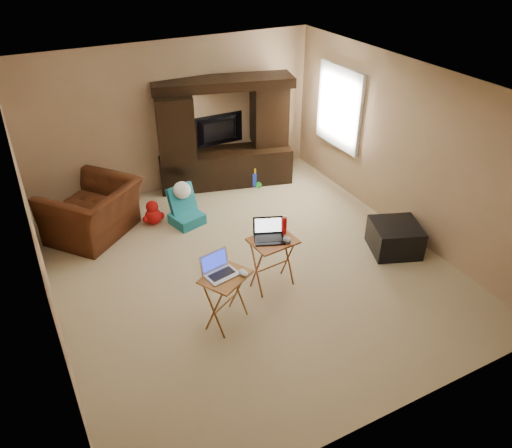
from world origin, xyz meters
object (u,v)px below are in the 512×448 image
child_rocker (186,207)px  mouse_left (243,273)px  recliner (93,211)px  tray_table_right (272,263)px  television (219,131)px  ottoman (395,238)px  tray_table_left (226,299)px  laptop_right (270,232)px  entertainment_center (225,134)px  mouse_right (287,240)px  push_toy (263,173)px  plush_toy (153,212)px  laptop_left (221,267)px  water_bottle (284,225)px

child_rocker → mouse_left: bearing=-109.9°
recliner → tray_table_right: (1.76, -2.29, -0.05)m
television → ottoman: television is taller
tray_table_left → laptop_right: (0.77, 0.37, 0.49)m
entertainment_center → mouse_left: 3.61m
recliner → mouse_right: 3.08m
push_toy → ottoman: ottoman is taller
plush_toy → mouse_right: bearing=-65.9°
recliner → plush_toy: 0.88m
laptop_left → mouse_left: (0.22, -0.10, -0.09)m
laptop_right → mouse_left: 0.74m
laptop_right → mouse_left: bearing=-120.9°
push_toy → tray_table_left: tray_table_left is taller
laptop_left → laptop_right: 0.87m
plush_toy → laptop_right: (0.86, -2.17, 0.63)m
tray_table_left → water_bottle: water_bottle is taller
recliner → water_bottle: 2.98m
plush_toy → water_bottle: 2.46m
laptop_left → water_bottle: bearing=10.0°
entertainment_center → laptop_right: size_ratio=6.20×
tray_table_right → child_rocker: bearing=97.3°
push_toy → water_bottle: (-1.07, -2.56, 0.63)m
child_rocker → push_toy: (1.71, 0.69, -0.11)m
child_rocker → mouse_right: bearing=-90.1°
entertainment_center → tray_table_right: (-0.68, -2.93, -0.59)m
plush_toy → mouse_left: bearing=-83.8°
laptop_left → mouse_right: laptop_left is taller
entertainment_center → laptop_right: 3.00m
laptop_left → tray_table_right: bearing=9.9°
child_rocker → television: bearing=31.7°
child_rocker → plush_toy: child_rocker is taller
plush_toy → child_rocker: bearing=-27.8°
child_rocker → push_toy: child_rocker is taller
recliner → laptop_right: laptop_right is taller
recliner → mouse_right: (1.89, -2.41, 0.34)m
tray_table_right → laptop_right: bearing=148.0°
television → water_bottle: bearing=80.6°
plush_toy → television: bearing=31.4°
television → water_bottle: size_ratio=4.38×
water_bottle → ottoman: bearing=-5.8°
recliner → push_toy: size_ratio=2.46×
mouse_left → ottoman: bearing=7.3°
entertainment_center → push_toy: size_ratio=4.58×
ottoman → laptop_right: laptop_right is taller
tray_table_left → water_bottle: bearing=-6.1°
child_rocker → ottoman: child_rocker is taller
ottoman → tray_table_right: 1.95m
push_toy → tray_table_right: tray_table_right is taller
child_rocker → mouse_left: (-0.18, -2.37, 0.42)m
push_toy → mouse_right: 3.03m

